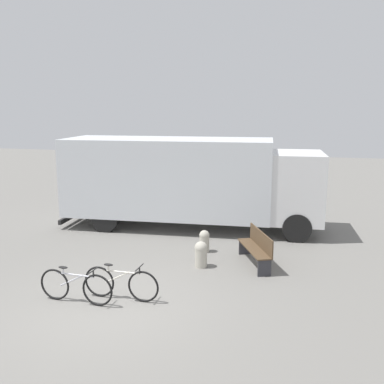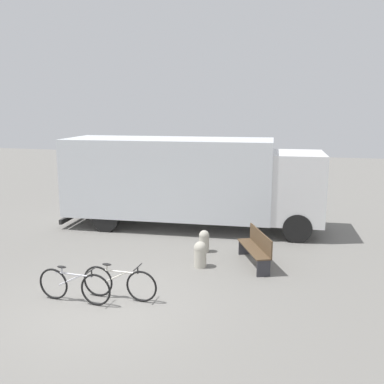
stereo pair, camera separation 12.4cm
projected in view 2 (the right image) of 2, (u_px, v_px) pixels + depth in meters
ground_plane at (106, 307)px, 8.99m from camera, size 60.00×60.00×0.00m
delivery_truck at (189, 179)px, 14.69m from camera, size 8.93×3.00×3.08m
park_bench at (256, 247)px, 11.32m from camera, size 1.09×1.76×0.91m
bicycle_near at (74, 286)px, 9.14m from camera, size 1.74×0.44×0.79m
bicycle_middle at (119, 283)px, 9.30m from camera, size 1.74×0.44×0.79m
bollard_near_bench at (200, 253)px, 11.19m from camera, size 0.34×0.34×0.69m
bollard_far_bench at (204, 240)px, 12.37m from camera, size 0.30×0.30×0.64m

